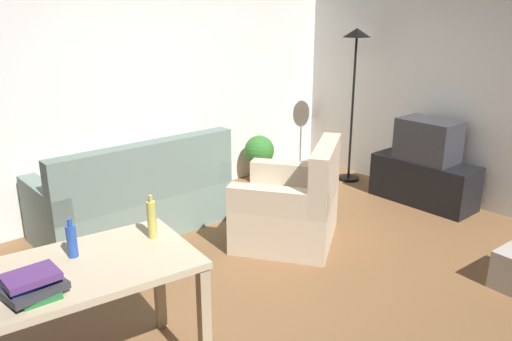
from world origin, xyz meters
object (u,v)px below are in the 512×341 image
bottle_squat (152,219)px  tv (428,140)px  potted_plant (259,155)px  armchair (292,207)px  couch (135,200)px  tv_stand (424,181)px  book_stack (34,285)px  bottle_blue (72,240)px  desk (81,285)px  torchiere_lamp (355,64)px

bottle_squat → tv: bearing=4.6°
potted_plant → armchair: size_ratio=0.47×
armchair → couch: bearing=-82.7°
couch → armchair: same height
bottle_squat → tv_stand: bearing=4.7°
potted_plant → book_stack: (-3.31, -2.18, 0.49)m
bottle_squat → potted_plant: bearing=37.5°
potted_plant → bottle_blue: bearing=-147.7°
armchair → book_stack: armchair is taller
tv_stand → book_stack: bearing=96.6°
tv → desk: bearing=94.8°
potted_plant → bottle_blue: (-3.02, -1.91, 0.52)m
book_stack → desk: bearing=29.6°
couch → bottle_blue: bottle_blue is taller
tv → book_stack: size_ratio=2.14×
couch → desk: size_ratio=1.38×
bottle_blue → torchiere_lamp: bearing=17.5°
tv_stand → bottle_squat: 3.52m
bottle_blue → bottle_squat: bottle_squat is taller
bottle_blue → book_stack: 0.40m
tv_stand → potted_plant: size_ratio=1.93×
bottle_squat → armchair: bearing=17.9°
potted_plant → bottle_squat: bottle_squat is taller
torchiere_lamp → book_stack: (-4.19, -1.50, -0.59)m
tv → book_stack: bearing=96.6°
potted_plant → tv_stand: bearing=-62.7°
armchair → bottle_squat: 1.89m
armchair → bottle_squat: (-1.72, -0.56, 0.56)m
tv_stand → desk: 3.96m
couch → torchiere_lamp: torchiere_lamp is taller
desk → torchiere_lamp: bearing=25.9°
armchair → bottle_squat: bottle_squat is taller
tv → torchiere_lamp: (-0.00, 1.02, 0.71)m
tv → book_stack: tv is taller
couch → tv: 3.07m
tv_stand → desk: size_ratio=0.86×
desk → book_stack: (-0.27, -0.15, 0.17)m
torchiere_lamp → book_stack: size_ratio=6.46×
torchiere_lamp → book_stack: bearing=-160.3°
book_stack → armchair: bearing=17.2°
armchair → potted_plant: bearing=-155.1°
torchiere_lamp → bottle_blue: 4.12m
bottle_blue → bottle_squat: (0.44, -0.07, 0.02)m
armchair → tv_stand: bearing=137.0°
torchiere_lamp → book_stack: 4.49m
torchiere_lamp → armchair: torchiere_lamp is taller
tv_stand → bottle_blue: (-3.90, -0.21, 0.61)m
book_stack → potted_plant: bearing=33.4°
armchair → tv: bearing=137.0°
bottle_squat → book_stack: 0.76m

